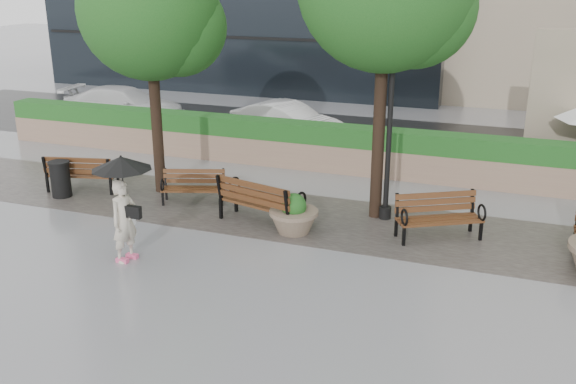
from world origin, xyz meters
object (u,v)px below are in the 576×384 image
(bench_2, at_px, (260,211))
(car_right, at_px, (287,122))
(bench_3, at_px, (438,226))
(pedestrian, at_px, (123,199))
(trash_bin, at_px, (61,180))
(lamppost, at_px, (389,141))
(car_left, at_px, (125,105))
(planter_left, at_px, (294,218))
(bench_1, at_px, (194,194))
(bench_0, at_px, (83,180))

(bench_2, height_order, car_right, car_right)
(car_right, bearing_deg, bench_3, -124.29)
(pedestrian, bearing_deg, trash_bin, 68.89)
(lamppost, relative_size, car_right, 1.07)
(lamppost, bearing_deg, bench_2, -152.95)
(bench_3, bearing_deg, bench_2, 158.25)
(bench_3, relative_size, lamppost, 0.46)
(trash_bin, distance_m, car_left, 8.71)
(trash_bin, height_order, lamppost, lamppost)
(bench_2, height_order, planter_left, bench_2)
(car_left, relative_size, car_right, 1.19)
(bench_3, bearing_deg, planter_left, 164.37)
(planter_left, bearing_deg, lamppost, 41.95)
(car_left, bearing_deg, car_right, -101.49)
(trash_bin, height_order, car_left, car_left)
(bench_1, xyz_separation_m, planter_left, (3.03, -0.95, 0.11))
(lamppost, xyz_separation_m, pedestrian, (-4.40, -4.08, -0.57))
(bench_0, height_order, bench_2, bench_2)
(bench_0, distance_m, planter_left, 6.31)
(car_right, bearing_deg, trash_bin, 169.96)
(bench_2, relative_size, car_right, 0.54)
(bench_1, relative_size, planter_left, 1.52)
(bench_3, bearing_deg, lamppost, 119.86)
(bench_2, xyz_separation_m, lamppost, (2.64, 1.35, 1.56))
(planter_left, xyz_separation_m, car_left, (-9.90, 8.20, 0.33))
(bench_0, xyz_separation_m, bench_2, (5.36, -0.57, 0.03))
(bench_3, distance_m, trash_bin, 9.58)
(bench_3, height_order, car_right, car_right)
(bench_0, bearing_deg, car_left, -77.17)
(trash_bin, height_order, pedestrian, pedestrian)
(planter_left, xyz_separation_m, trash_bin, (-6.48, 0.19, 0.09))
(planter_left, height_order, pedestrian, pedestrian)
(planter_left, height_order, trash_bin, planter_left)
(trash_bin, height_order, car_right, car_right)
(bench_3, relative_size, planter_left, 1.78)
(trash_bin, bearing_deg, pedestrian, -35.39)
(trash_bin, xyz_separation_m, lamppost, (8.22, 1.37, 1.44))
(bench_1, height_order, car_right, car_right)
(planter_left, bearing_deg, pedestrian, -136.58)
(bench_1, height_order, planter_left, planter_left)
(bench_1, distance_m, car_left, 10.00)
(trash_bin, relative_size, car_right, 0.23)
(trash_bin, distance_m, pedestrian, 4.77)
(bench_2, bearing_deg, pedestrian, 72.00)
(bench_3, height_order, lamppost, lamppost)
(bench_0, bearing_deg, planter_left, 159.61)
(car_right, bearing_deg, planter_left, -144.11)
(bench_1, xyz_separation_m, car_right, (-0.02, 6.80, 0.41))
(car_left, bearing_deg, bench_3, -127.49)
(bench_1, height_order, trash_bin, trash_bin)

